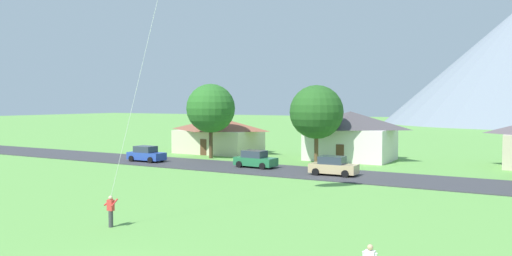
{
  "coord_description": "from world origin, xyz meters",
  "views": [
    {
      "loc": [
        14.52,
        -13.12,
        6.65
      ],
      "look_at": [
        1.05,
        10.61,
        5.22
      ],
      "focal_mm": 35.78,
      "sensor_mm": 36.0,
      "label": 1
    }
  ],
  "objects": [
    {
      "name": "road_strip",
      "position": [
        0.0,
        30.01,
        0.04
      ],
      "size": [
        160.0,
        7.58,
        0.08
      ],
      "primitive_type": "cube",
      "color": "#38383D",
      "rests_on": "ground"
    },
    {
      "name": "house_leftmost",
      "position": [
        -21.94,
        41.37,
        2.37
      ],
      "size": [
        10.76,
        7.33,
        4.57
      ],
      "color": "beige",
      "rests_on": "ground"
    },
    {
      "name": "house_left_center",
      "position": [
        -4.59,
        42.18,
        2.85
      ],
      "size": [
        9.88,
        7.14,
        5.51
      ],
      "color": "silver",
      "rests_on": "ground"
    },
    {
      "name": "tree_near_left",
      "position": [
        -6.44,
        36.74,
        5.51
      ],
      "size": [
        5.69,
        5.69,
        8.37
      ],
      "color": "brown",
      "rests_on": "ground"
    },
    {
      "name": "tree_left_of_center",
      "position": [
        -19.26,
        35.72,
        5.81
      ],
      "size": [
        5.68,
        5.68,
        8.67
      ],
      "color": "#4C3823",
      "rests_on": "ground"
    },
    {
      "name": "parked_car_tan_west_end",
      "position": [
        -1.75,
        29.47,
        0.87
      ],
      "size": [
        4.26,
        2.2,
        1.68
      ],
      "color": "tan",
      "rests_on": "road_strip"
    },
    {
      "name": "parked_car_green_mid_west",
      "position": [
        -10.38,
        30.61,
        0.87
      ],
      "size": [
        4.28,
        2.23,
        1.68
      ],
      "color": "#237042",
      "rests_on": "road_strip"
    },
    {
      "name": "parked_car_blue_mid_east",
      "position": [
        -23.26,
        29.13,
        0.87
      ],
      "size": [
        4.21,
        2.09,
        1.68
      ],
      "color": "#2847A8",
      "rests_on": "road_strip"
    }
  ]
}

